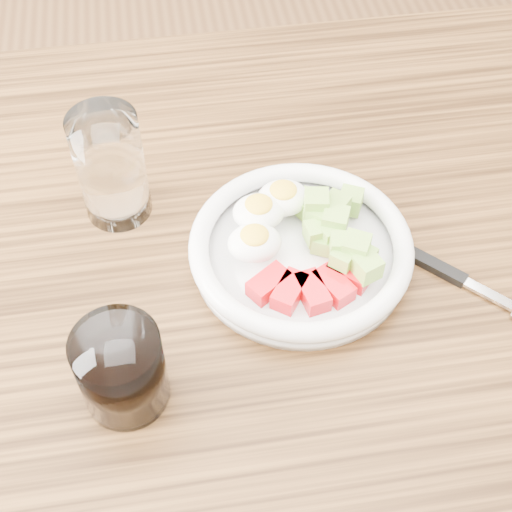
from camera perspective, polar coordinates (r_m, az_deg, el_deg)
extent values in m
cube|color=brown|center=(0.77, 0.85, -2.80)|extent=(1.50, 0.90, 0.04)
cylinder|color=white|center=(0.76, 3.55, 0.02)|extent=(0.23, 0.23, 0.01)
torus|color=white|center=(0.75, 3.62, 0.84)|extent=(0.24, 0.24, 0.02)
cube|color=red|center=(0.72, 1.03, -2.24)|extent=(0.05, 0.04, 0.02)
cube|color=red|center=(0.72, 2.71, -2.84)|extent=(0.04, 0.05, 0.02)
cube|color=red|center=(0.72, 4.54, -2.89)|extent=(0.03, 0.05, 0.02)
cube|color=red|center=(0.72, 6.21, -2.38)|extent=(0.04, 0.05, 0.02)
cube|color=red|center=(0.73, 7.45, -1.40)|extent=(0.05, 0.05, 0.02)
ellipsoid|color=white|center=(0.76, 0.22, 3.54)|extent=(0.06, 0.05, 0.03)
ellipsoid|color=yellow|center=(0.76, 0.22, 4.16)|extent=(0.03, 0.03, 0.01)
ellipsoid|color=white|center=(0.78, 2.17, 4.67)|extent=(0.06, 0.05, 0.03)
ellipsoid|color=yellow|center=(0.77, 2.20, 5.30)|extent=(0.03, 0.03, 0.01)
ellipsoid|color=white|center=(0.74, -0.11, 1.07)|extent=(0.06, 0.05, 0.03)
ellipsoid|color=yellow|center=(0.73, -0.12, 1.69)|extent=(0.03, 0.03, 0.01)
cube|color=#9BC84C|center=(0.72, 8.58, -0.11)|extent=(0.03, 0.03, 0.02)
cube|color=#9BC84C|center=(0.74, 7.90, 0.03)|extent=(0.03, 0.03, 0.02)
cube|color=#9BC84C|center=(0.75, 6.35, 2.80)|extent=(0.03, 0.03, 0.03)
cube|color=#9BC84C|center=(0.75, 5.90, 1.84)|extent=(0.03, 0.03, 0.02)
cube|color=#9BC84C|center=(0.72, 6.96, -0.21)|extent=(0.03, 0.03, 0.02)
cube|color=#9BC84C|center=(0.77, 4.81, 3.49)|extent=(0.03, 0.03, 0.03)
cube|color=#9BC84C|center=(0.75, 5.31, 1.06)|extent=(0.03, 0.03, 0.02)
cube|color=#9BC84C|center=(0.76, 4.85, 4.23)|extent=(0.03, 0.03, 0.03)
cube|color=#9BC84C|center=(0.79, 3.81, 4.24)|extent=(0.03, 0.03, 0.02)
cube|color=#9BC84C|center=(0.79, 7.58, 4.40)|extent=(0.03, 0.03, 0.02)
cube|color=#9BC84C|center=(0.72, 8.88, -0.88)|extent=(0.03, 0.03, 0.02)
cube|color=#9BC84C|center=(0.73, 6.81, 0.88)|extent=(0.02, 0.02, 0.02)
cube|color=#9BC84C|center=(0.76, 4.99, 3.27)|extent=(0.03, 0.03, 0.02)
cube|color=#9BC84C|center=(0.75, 4.82, 1.87)|extent=(0.03, 0.03, 0.02)
cube|color=#9BC84C|center=(0.72, 8.01, 0.67)|extent=(0.03, 0.03, 0.03)
cube|color=#9BC84C|center=(0.77, 6.42, 3.96)|extent=(0.03, 0.03, 0.02)
cube|color=black|center=(0.78, 13.07, -0.21)|extent=(0.08, 0.08, 0.01)
cube|color=silver|center=(0.77, 18.35, -3.04)|extent=(0.05, 0.05, 0.00)
cylinder|color=white|center=(0.78, -11.54, 7.00)|extent=(0.07, 0.07, 0.13)
cylinder|color=white|center=(0.65, -10.72, -8.88)|extent=(0.08, 0.08, 0.09)
cylinder|color=black|center=(0.65, -10.69, -8.98)|extent=(0.07, 0.07, 0.08)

